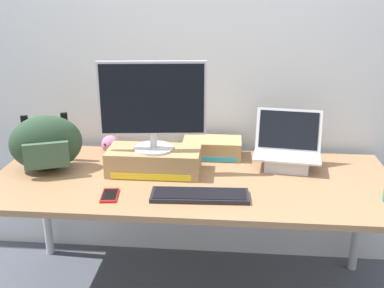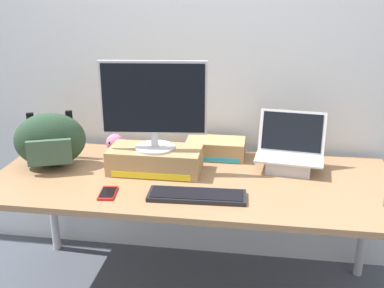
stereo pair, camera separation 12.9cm
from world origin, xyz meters
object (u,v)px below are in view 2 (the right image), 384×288
object	(u,v)px
desktop_monitor	(154,104)
open_laptop	(289,158)
plush_toy	(115,143)
cell_phone	(108,193)
toner_box_yellow	(155,160)
messenger_backpack	(50,140)
external_keyboard	(197,195)
toner_box_cyan	(215,148)

from	to	relation	value
desktop_monitor	open_laptop	size ratio (longest dim) A/B	1.44
plush_toy	cell_phone	bearing A→B (deg)	-76.06
toner_box_yellow	plush_toy	xyz separation A→B (m)	(-0.30, 0.26, -0.01)
messenger_backpack	plush_toy	world-z (taller)	messenger_backpack
external_keyboard	messenger_backpack	world-z (taller)	messenger_backpack
desktop_monitor	plush_toy	bearing A→B (deg)	132.19
desktop_monitor	plush_toy	size ratio (longest dim) A/B	5.22
desktop_monitor	plush_toy	world-z (taller)	desktop_monitor
external_keyboard	desktop_monitor	bearing A→B (deg)	130.51
messenger_backpack	toner_box_cyan	xyz separation A→B (m)	(0.84, 0.26, -0.09)
messenger_backpack	plush_toy	xyz separation A→B (m)	(0.26, 0.27, -0.09)
toner_box_yellow	messenger_backpack	world-z (taller)	messenger_backpack
desktop_monitor	open_laptop	distance (m)	0.75
plush_toy	toner_box_cyan	xyz separation A→B (m)	(0.58, -0.01, -0.00)
messenger_backpack	open_laptop	bearing A→B (deg)	-14.23
plush_toy	toner_box_cyan	distance (m)	0.58
messenger_backpack	plush_toy	bearing A→B (deg)	25.20
cell_phone	messenger_backpack	bearing A→B (deg)	137.55
messenger_backpack	cell_phone	size ratio (longest dim) A/B	2.77
open_laptop	external_keyboard	distance (m)	0.59
plush_toy	messenger_backpack	bearing A→B (deg)	-133.96
open_laptop	external_keyboard	xyz separation A→B (m)	(-0.43, -0.41, -0.05)
messenger_backpack	cell_phone	distance (m)	0.51
cell_phone	toner_box_cyan	bearing A→B (deg)	44.68
toner_box_yellow	desktop_monitor	distance (m)	0.29
external_keyboard	plush_toy	xyz separation A→B (m)	(-0.55, 0.53, 0.04)
toner_box_cyan	open_laptop	bearing A→B (deg)	-16.76
external_keyboard	messenger_backpack	bearing A→B (deg)	159.49
open_laptop	cell_phone	world-z (taller)	open_laptop
toner_box_cyan	plush_toy	bearing A→B (deg)	179.35
external_keyboard	plush_toy	distance (m)	0.77
open_laptop	external_keyboard	size ratio (longest dim) A/B	0.81
cell_phone	plush_toy	world-z (taller)	plush_toy
plush_toy	external_keyboard	bearing A→B (deg)	-44.06
plush_toy	desktop_monitor	bearing A→B (deg)	-41.34
desktop_monitor	messenger_backpack	bearing A→B (deg)	174.49
plush_toy	toner_box_cyan	world-z (taller)	same
open_laptop	plush_toy	world-z (taller)	open_laptop
toner_box_yellow	messenger_backpack	xyz separation A→B (m)	(-0.55, -0.01, 0.08)
open_laptop	cell_phone	xyz separation A→B (m)	(-0.84, -0.43, -0.06)
external_keyboard	cell_phone	xyz separation A→B (m)	(-0.41, -0.03, -0.01)
open_laptop	cell_phone	distance (m)	0.94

